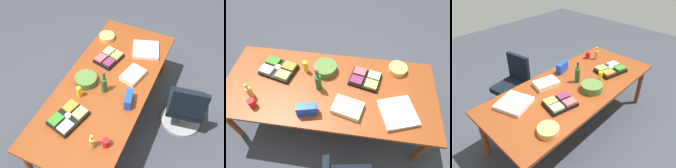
% 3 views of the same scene
% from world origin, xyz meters
% --- Properties ---
extents(ground_plane, '(10.00, 10.00, 0.00)m').
position_xyz_m(ground_plane, '(0.00, 0.00, 0.00)').
color(ground_plane, '#32353D').
extents(conference_table, '(2.55, 1.10, 0.74)m').
position_xyz_m(conference_table, '(0.00, 0.00, 0.68)').
color(conference_table, maroon).
rests_on(conference_table, ground).
extents(office_chair, '(0.56, 0.56, 0.91)m').
position_xyz_m(office_chair, '(-0.33, 1.01, 0.35)').
color(office_chair, gray).
rests_on(office_chair, ground).
extents(dressing_bottle, '(0.08, 0.08, 0.22)m').
position_xyz_m(dressing_bottle, '(0.85, 0.24, 0.82)').
color(dressing_bottle, '#C28939').
rests_on(dressing_bottle, conference_table).
extents(pizza_box, '(0.46, 0.46, 0.05)m').
position_xyz_m(pizza_box, '(-0.81, 0.24, 0.77)').
color(pizza_box, silver).
rests_on(pizza_box, conference_table).
extents(salad_bowl, '(0.36, 0.36, 0.10)m').
position_xyz_m(salad_bowl, '(0.07, -0.25, 0.79)').
color(salad_bowl, '#44632C').
rests_on(salad_bowl, conference_table).
extents(veggie_tray, '(0.48, 0.39, 0.09)m').
position_xyz_m(veggie_tray, '(0.66, -0.16, 0.78)').
color(veggie_tray, black).
rests_on(veggie_tray, conference_table).
extents(fruit_platter, '(0.41, 0.35, 0.07)m').
position_xyz_m(fruit_platter, '(-0.43, -0.16, 0.77)').
color(fruit_platter, black).
rests_on(fruit_platter, conference_table).
extents(chip_bowl, '(0.27, 0.27, 0.07)m').
position_xyz_m(chip_bowl, '(-0.83, -0.38, 0.78)').
color(chip_bowl, gold).
rests_on(chip_bowl, conference_table).
extents(sheet_cake, '(0.36, 0.29, 0.07)m').
position_xyz_m(sheet_cake, '(-0.26, 0.26, 0.78)').
color(sheet_cake, beige).
rests_on(sheet_cake, conference_table).
extents(wine_bottle, '(0.09, 0.09, 0.30)m').
position_xyz_m(wine_bottle, '(0.10, 0.02, 0.86)').
color(wine_bottle, '#1A5120').
rests_on(wine_bottle, conference_table).
extents(chip_bag_blue, '(0.23, 0.13, 0.15)m').
position_xyz_m(chip_bag_blue, '(0.16, 0.37, 0.82)').
color(chip_bag_blue, '#123BBB').
rests_on(chip_bag_blue, conference_table).
extents(mustard_bottle, '(0.07, 0.07, 0.16)m').
position_xyz_m(mustard_bottle, '(0.31, -0.21, 0.82)').
color(mustard_bottle, yellow).
rests_on(mustard_bottle, conference_table).
extents(red_solo_cup, '(0.09, 0.09, 0.11)m').
position_xyz_m(red_solo_cup, '(0.78, 0.37, 0.80)').
color(red_solo_cup, red).
rests_on(red_solo_cup, conference_table).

